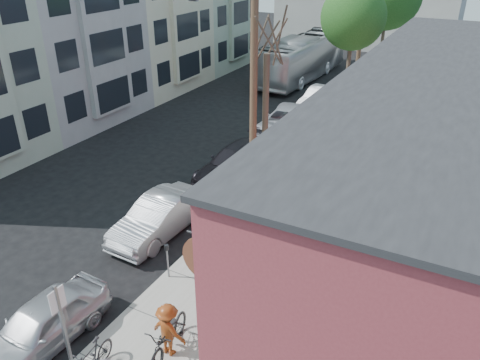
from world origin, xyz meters
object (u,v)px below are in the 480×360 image
at_px(cyclist, 168,330).
at_px(parked_bike_a, 92,360).
at_px(parking_meter_far, 283,150).
at_px(car_0, 42,324).
at_px(car_2, 238,163).
at_px(parking_meter_near, 167,256).
at_px(tree_leafy_mid, 353,18).
at_px(tree_bare, 265,132).
at_px(sign_post, 63,323).
at_px(car_4, 319,98).
at_px(patron_grey, 290,278).
at_px(car_1, 160,216).
at_px(bus, 302,57).
at_px(car_3, 288,123).
at_px(utility_pole_near, 252,77).

relative_size(cyclist, parked_bike_a, 0.96).
relative_size(parking_meter_far, car_0, 0.31).
height_order(parking_meter_far, car_2, car_2).
relative_size(parking_meter_near, cyclist, 0.79).
distance_m(tree_leafy_mid, parked_bike_a, 22.56).
bearing_deg(tree_bare, parking_meter_far, 99.10).
xyz_separation_m(sign_post, cyclist, (1.76, 1.70, -0.90)).
bearing_deg(parking_meter_far, sign_post, -89.58).
distance_m(parking_meter_far, tree_leafy_mid, 9.75).
bearing_deg(car_4, patron_grey, -68.80).
distance_m(car_1, bus, 23.91).
height_order(tree_bare, patron_grey, tree_bare).
distance_m(sign_post, car_3, 17.99).
distance_m(sign_post, car_0, 1.99).
bearing_deg(utility_pole_near, bus, 104.99).
xyz_separation_m(patron_grey, car_0, (-5.36, -4.50, -0.37)).
height_order(parking_meter_far, bus, bus).
height_order(car_1, car_4, car_1).
bearing_deg(bus, car_2, -75.82).
xyz_separation_m(parking_meter_far, car_4, (-1.45, 9.58, -0.28)).
xyz_separation_m(car_1, bus, (-3.35, 23.66, 0.93)).
distance_m(parked_bike_a, car_0, 2.05).
bearing_deg(bus, utility_pole_near, -72.55).
bearing_deg(car_3, patron_grey, -70.58).
xyz_separation_m(utility_pole_near, patron_grey, (3.77, -5.03, -4.36)).
bearing_deg(bus, patron_grey, -67.51).
distance_m(patron_grey, car_0, 7.01).
bearing_deg(cyclist, car_1, -47.93).
bearing_deg(tree_bare, car_1, -121.57).
height_order(sign_post, tree_bare, tree_bare).
relative_size(parking_meter_near, tree_leafy_mid, 0.16).
height_order(parking_meter_far, car_0, parking_meter_far).
bearing_deg(car_3, utility_pole_near, -81.73).
xyz_separation_m(tree_bare, patron_grey, (3.36, -5.39, -2.14)).
xyz_separation_m(tree_leafy_mid, car_4, (-2.00, 1.26, -5.35)).
height_order(parking_meter_near, tree_bare, tree_bare).
bearing_deg(parking_meter_near, sign_post, -88.66).
xyz_separation_m(parking_meter_far, tree_bare, (0.55, -3.44, 2.21)).
bearing_deg(car_0, car_3, 92.75).
relative_size(sign_post, parked_bike_a, 1.72).
height_order(tree_leafy_mid, car_1, tree_leafy_mid).
height_order(patron_grey, car_0, patron_grey).
relative_size(car_1, car_3, 0.78).
bearing_deg(parking_meter_far, car_2, -126.47).
bearing_deg(car_3, tree_leafy_mid, 61.56).
height_order(cyclist, car_4, cyclist).
bearing_deg(parking_meter_near, tree_leafy_mid, 88.24).
bearing_deg(tree_bare, parking_meter_near, -95.15).
bearing_deg(parked_bike_a, car_4, 88.81).
xyz_separation_m(parking_meter_near, car_3, (-1.45, 13.62, -0.19)).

